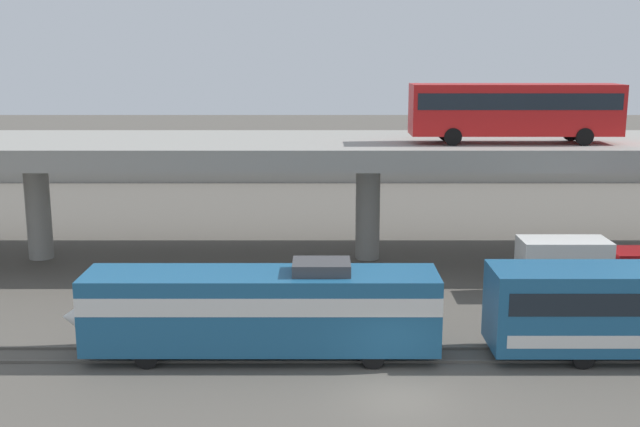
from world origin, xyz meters
The scene contains 13 objects.
ground_plane centered at (0.00, 0.00, 0.00)m, with size 260.00×260.00×0.00m, color #565149.
rail_strip_near centered at (0.00, 3.26, 0.06)m, with size 110.00×0.12×0.12m, color #59544C.
rail_strip_far centered at (0.00, 4.74, 0.06)m, with size 110.00×0.12×0.12m, color #59544C.
train_locomotive centered at (-6.15, 4.00, 2.19)m, with size 15.78×3.04×4.18m.
highway_overpass centered at (0.00, 20.00, 6.64)m, with size 96.00×10.94×7.45m.
transit_bus_on_overpass centered at (8.26, 17.99, 9.51)m, with size 12.00×2.68×3.40m.
service_truck_west centered at (10.74, 12.45, 1.64)m, with size 6.80×2.46×3.04m.
pier_parking_lot centered at (0.00, 55.00, 0.89)m, with size 69.36×13.87×1.78m, color gray.
parked_car_0 centered at (22.88, 53.21, 2.55)m, with size 4.54×1.91×1.50m.
parked_car_1 centered at (-18.48, 56.30, 2.55)m, with size 4.05×1.99×1.50m.
parked_car_2 centered at (-15.34, 53.79, 2.55)m, with size 4.03×1.91×1.50m.
parked_car_3 centered at (1.14, 56.09, 2.55)m, with size 4.14×1.82×1.50m.
harbor_water centered at (0.00, 78.00, 0.00)m, with size 140.00×36.00×0.01m, color navy.
Camera 1 is at (-2.96, -27.12, 12.74)m, focal length 43.71 mm.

